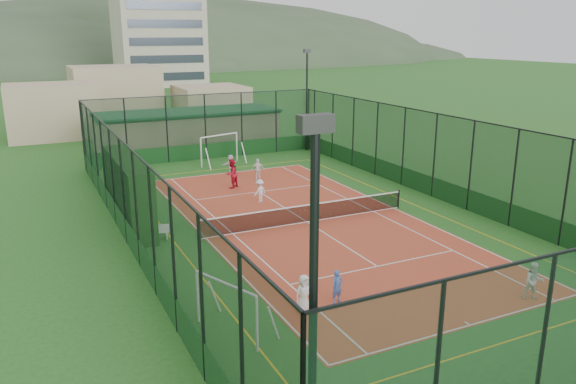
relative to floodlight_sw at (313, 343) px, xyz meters
name	(u,v)px	position (x,y,z in m)	size (l,w,h in m)	color
ground	(307,222)	(8.60, 16.60, -4.12)	(300.00, 300.00, 0.00)	#235F20
court_slab	(307,222)	(8.60, 16.60, -4.12)	(11.17, 23.97, 0.01)	#C6402C
tennis_net	(307,213)	(8.60, 16.60, -3.59)	(11.67, 0.12, 1.06)	black
perimeter_fence	(308,176)	(8.60, 16.60, -1.62)	(18.12, 34.12, 5.00)	#10321B
floodlight_sw	(313,343)	(0.00, 0.00, 0.00)	(0.60, 0.26, 8.25)	black
floodlight_ne	(307,101)	(17.20, 33.20, 0.00)	(0.60, 0.26, 8.25)	black
clubhouse	(188,129)	(8.60, 38.60, -2.55)	(15.20, 7.20, 3.15)	tan
apartment_tower	(156,1)	(20.60, 98.60, 10.88)	(15.00, 12.00, 30.00)	beige
distant_hills	(63,67)	(8.60, 166.60, -4.12)	(200.00, 60.00, 24.00)	#384C33
hedge_left	(128,191)	(0.30, 20.52, -2.41)	(1.18, 7.84, 3.43)	black
white_bench	(153,232)	(0.80, 17.50, -3.71)	(1.46, 0.40, 0.82)	white
futsal_goal_near	(226,310)	(0.96, 7.65, -3.19)	(0.84, 2.90, 1.87)	white
futsal_goal_far	(219,150)	(8.93, 31.40, -3.04)	(3.38, 0.98, 2.18)	white
child_near_left	(304,294)	(3.97, 7.99, -3.41)	(0.68, 0.45, 1.40)	white
child_near_mid	(337,286)	(5.41, 8.13, -3.49)	(0.45, 0.30, 1.25)	#446DC3
child_near_right	(534,281)	(12.02, 5.19, -3.39)	(0.70, 0.55, 1.44)	silver
child_far_left	(260,191)	(7.77, 20.94, -3.43)	(0.88, 0.51, 1.36)	white
child_far_right	(258,169)	(9.65, 25.68, -3.38)	(0.86, 0.36, 1.46)	white
child_far_back	(231,164)	(8.57, 28.01, -3.42)	(1.29, 0.41, 1.39)	silver
coach	(232,174)	(7.41, 24.64, -3.19)	(0.90, 0.70, 1.85)	red
tennis_balls	(303,213)	(9.04, 17.91, -4.08)	(5.84, 1.43, 0.07)	#CCE033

